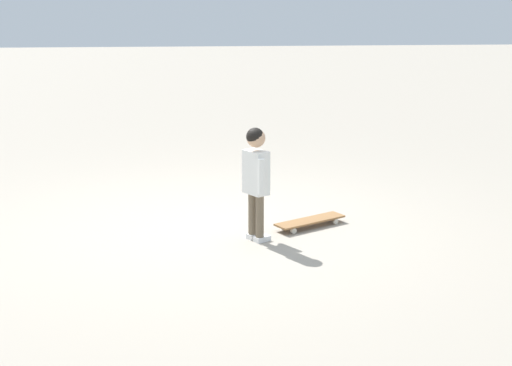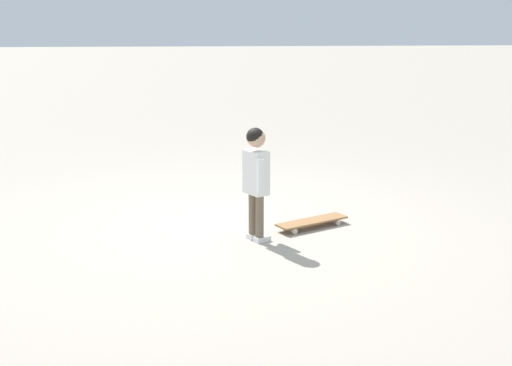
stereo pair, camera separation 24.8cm
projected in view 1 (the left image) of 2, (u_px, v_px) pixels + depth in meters
The scene contains 3 objects.
ground_plane at pixel (219, 226), 7.29m from camera, with size 50.00×50.00×0.00m, color #9E9384.
child_person at pixel (256, 172), 6.71m from camera, with size 0.41×0.26×1.06m.
skateboard at pixel (310, 221), 7.26m from camera, with size 0.54×0.75×0.07m.
Camera 1 is at (-6.96, 0.25, 2.23)m, focal length 52.11 mm.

